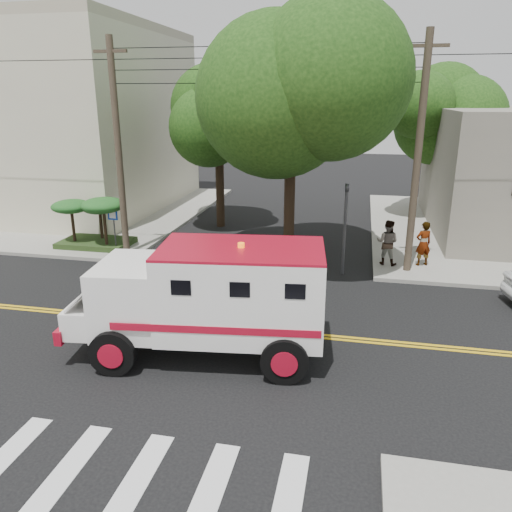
# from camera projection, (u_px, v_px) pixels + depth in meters

# --- Properties ---
(ground) EXTENTS (100.00, 100.00, 0.00)m
(ground) POSITION_uv_depth(u_px,v_px,m) (209.00, 326.00, 15.31)
(ground) COLOR black
(ground) RESTS_ON ground
(sidewalk_nw) EXTENTS (17.00, 17.00, 0.15)m
(sidewalk_nw) POSITION_uv_depth(u_px,v_px,m) (62.00, 210.00, 30.51)
(sidewalk_nw) COLOR gray
(sidewalk_nw) RESTS_ON ground
(building_left) EXTENTS (16.00, 14.00, 10.00)m
(building_left) POSITION_uv_depth(u_px,v_px,m) (37.00, 123.00, 30.75)
(building_left) COLOR beige
(building_left) RESTS_ON sidewalk_nw
(utility_pole_left) EXTENTS (0.28, 0.28, 9.00)m
(utility_pole_left) POSITION_uv_depth(u_px,v_px,m) (119.00, 153.00, 20.62)
(utility_pole_left) COLOR #382D23
(utility_pole_left) RESTS_ON ground
(utility_pole_right) EXTENTS (0.28, 0.28, 9.00)m
(utility_pole_right) POSITION_uv_depth(u_px,v_px,m) (418.00, 159.00, 18.48)
(utility_pole_right) COLOR #382D23
(utility_pole_right) RESTS_ON ground
(tree_main) EXTENTS (6.08, 5.70, 9.85)m
(tree_main) POSITION_uv_depth(u_px,v_px,m) (302.00, 83.00, 18.51)
(tree_main) COLOR black
(tree_main) RESTS_ON ground
(tree_left) EXTENTS (4.48, 4.20, 7.70)m
(tree_left) POSITION_uv_depth(u_px,v_px,m) (223.00, 117.00, 25.06)
(tree_left) COLOR black
(tree_left) RESTS_ON ground
(tree_right) EXTENTS (4.80, 4.50, 8.20)m
(tree_right) POSITION_uv_depth(u_px,v_px,m) (453.00, 109.00, 26.40)
(tree_right) COLOR black
(tree_right) RESTS_ON ground
(traffic_signal) EXTENTS (0.15, 0.18, 3.60)m
(traffic_signal) POSITION_uv_depth(u_px,v_px,m) (345.00, 219.00, 19.10)
(traffic_signal) COLOR #3F3F42
(traffic_signal) RESTS_ON ground
(accessibility_sign) EXTENTS (0.45, 0.10, 2.02)m
(accessibility_sign) POSITION_uv_depth(u_px,v_px,m) (114.00, 224.00, 21.86)
(accessibility_sign) COLOR #3F3F42
(accessibility_sign) RESTS_ON ground
(palm_planter) EXTENTS (3.52, 2.63, 2.36)m
(palm_planter) POSITION_uv_depth(u_px,v_px,m) (93.00, 214.00, 22.44)
(palm_planter) COLOR #1E3314
(palm_planter) RESTS_ON sidewalk_nw
(armored_truck) EXTENTS (7.01, 3.38, 3.08)m
(armored_truck) POSITION_uv_depth(u_px,v_px,m) (209.00, 295.00, 13.10)
(armored_truck) COLOR white
(armored_truck) RESTS_ON ground
(pedestrian_a) EXTENTS (0.79, 0.67, 1.83)m
(pedestrian_a) POSITION_uv_depth(u_px,v_px,m) (423.00, 244.00, 20.07)
(pedestrian_a) COLOR gray
(pedestrian_a) RESTS_ON sidewalk_ne
(pedestrian_b) EXTENTS (1.06, 0.92, 1.85)m
(pedestrian_b) POSITION_uv_depth(u_px,v_px,m) (387.00, 242.00, 20.20)
(pedestrian_b) COLOR gray
(pedestrian_b) RESTS_ON sidewalk_ne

